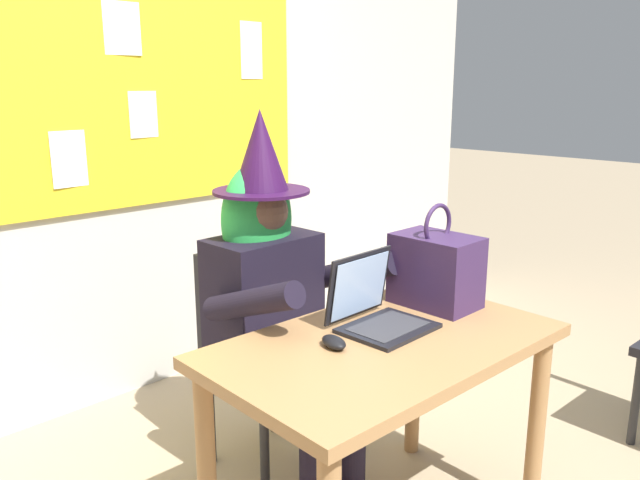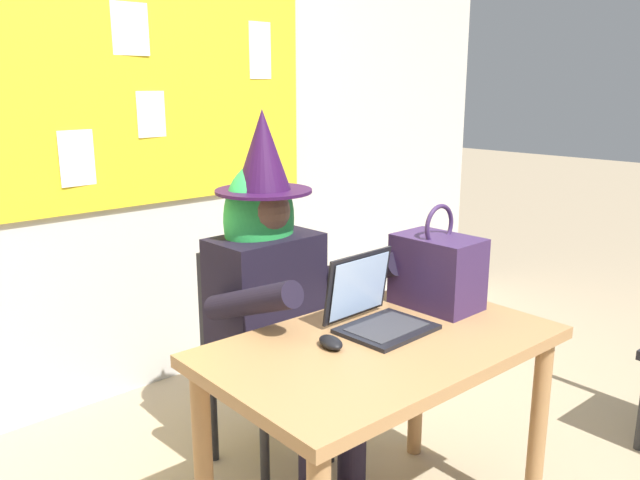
# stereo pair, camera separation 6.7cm
# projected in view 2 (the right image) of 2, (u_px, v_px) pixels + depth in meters

# --- Properties ---
(wall_back_bulletin) EXTENTS (5.77, 1.81, 2.65)m
(wall_back_bulletin) POSITION_uv_depth(u_px,v_px,m) (89.00, 124.00, 2.89)
(wall_back_bulletin) COLOR beige
(wall_back_bulletin) RESTS_ON ground
(desk_main) EXTENTS (1.15, 0.71, 0.73)m
(desk_main) POSITION_uv_depth(u_px,v_px,m) (382.00, 372.00, 2.04)
(desk_main) COLOR #A37547
(desk_main) RESTS_ON ground
(chair_at_desk) EXTENTS (0.42, 0.42, 0.88)m
(chair_at_desk) POSITION_uv_depth(u_px,v_px,m) (258.00, 344.00, 2.59)
(chair_at_desk) COLOR black
(chair_at_desk) RESTS_ON ground
(person_costumed) EXTENTS (0.60, 0.65, 1.43)m
(person_costumed) POSITION_uv_depth(u_px,v_px,m) (275.00, 284.00, 2.43)
(person_costumed) COLOR black
(person_costumed) RESTS_ON ground
(laptop) EXTENTS (0.30, 0.27, 0.24)m
(laptop) POSITION_uv_depth(u_px,v_px,m) (375.00, 312.00, 2.11)
(laptop) COLOR black
(laptop) RESTS_ON desk_main
(computer_mouse) EXTENTS (0.08, 0.12, 0.03)m
(computer_mouse) POSITION_uv_depth(u_px,v_px,m) (331.00, 342.00, 1.95)
(computer_mouse) COLOR black
(computer_mouse) RESTS_ON desk_main
(handbag) EXTENTS (0.20, 0.30, 0.38)m
(handbag) POSITION_uv_depth(u_px,v_px,m) (437.00, 270.00, 2.29)
(handbag) COLOR #38234C
(handbag) RESTS_ON desk_main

